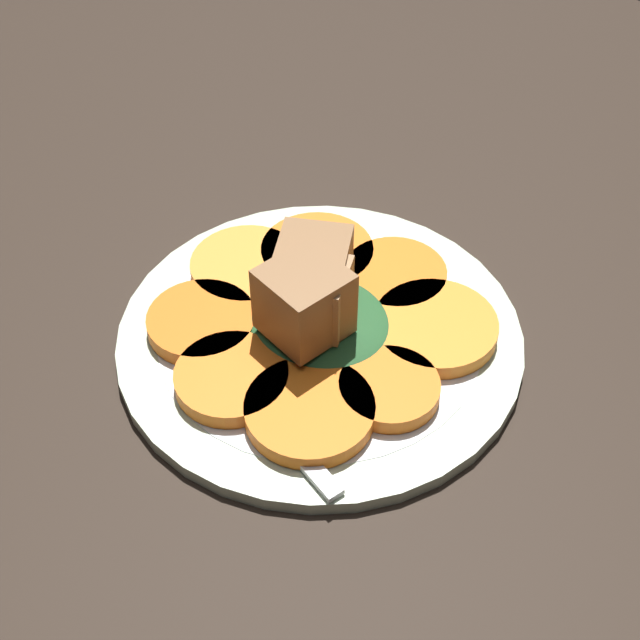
% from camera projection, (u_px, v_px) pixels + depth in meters
% --- Properties ---
extents(table_slab, '(1.20, 1.20, 0.02)m').
position_uv_depth(table_slab, '(320.00, 352.00, 0.60)').
color(table_slab, black).
rests_on(table_slab, ground).
extents(plate, '(0.27, 0.27, 0.01)m').
position_uv_depth(plate, '(320.00, 337.00, 0.59)').
color(plate, beige).
rests_on(plate, table_slab).
extents(carrot_slice_0, '(0.07, 0.07, 0.01)m').
position_uv_depth(carrot_slice_0, '(395.00, 276.00, 0.62)').
color(carrot_slice_0, orange).
rests_on(carrot_slice_0, plate).
extents(carrot_slice_1, '(0.08, 0.08, 0.01)m').
position_uv_depth(carrot_slice_1, '(317.00, 253.00, 0.63)').
color(carrot_slice_1, orange).
rests_on(carrot_slice_1, plate).
extents(carrot_slice_2, '(0.08, 0.08, 0.01)m').
position_uv_depth(carrot_slice_2, '(247.00, 267.00, 0.62)').
color(carrot_slice_2, orange).
rests_on(carrot_slice_2, plate).
extents(carrot_slice_3, '(0.07, 0.07, 0.01)m').
position_uv_depth(carrot_slice_3, '(202.00, 322.00, 0.58)').
color(carrot_slice_3, orange).
rests_on(carrot_slice_3, plate).
extents(carrot_slice_4, '(0.07, 0.07, 0.01)m').
position_uv_depth(carrot_slice_4, '(231.00, 378.00, 0.55)').
color(carrot_slice_4, orange).
rests_on(carrot_slice_4, plate).
extents(carrot_slice_5, '(0.08, 0.08, 0.01)m').
position_uv_depth(carrot_slice_5, '(310.00, 411.00, 0.53)').
color(carrot_slice_5, orange).
rests_on(carrot_slice_5, plate).
extents(carrot_slice_6, '(0.06, 0.06, 0.01)m').
position_uv_depth(carrot_slice_6, '(389.00, 389.00, 0.54)').
color(carrot_slice_6, orange).
rests_on(carrot_slice_6, plate).
extents(carrot_slice_7, '(0.08, 0.08, 0.01)m').
position_uv_depth(carrot_slice_7, '(435.00, 327.00, 0.58)').
color(carrot_slice_7, orange).
rests_on(carrot_slice_7, plate).
extents(center_pile, '(0.10, 0.09, 0.06)m').
position_uv_depth(center_pile, '(316.00, 302.00, 0.57)').
color(center_pile, '#235128').
rests_on(center_pile, plate).
extents(fork, '(0.17, 0.07, 0.00)m').
position_uv_depth(fork, '(248.00, 394.00, 0.55)').
color(fork, silver).
rests_on(fork, plate).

